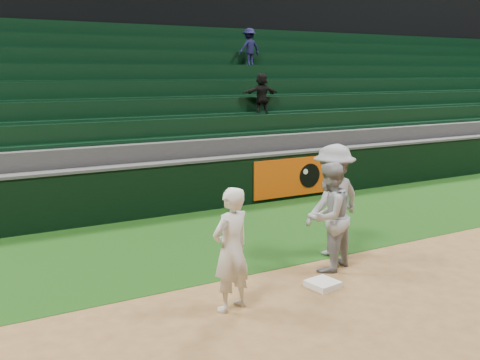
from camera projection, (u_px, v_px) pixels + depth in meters
name	position (u px, v px, depth m)	size (l,w,h in m)	color
ground	(321.00, 285.00, 8.41)	(70.00, 70.00, 0.00)	brown
foul_grass	(232.00, 235.00, 10.99)	(36.00, 4.20, 0.01)	#11340D
upper_deck	(69.00, 6.00, 22.21)	(40.00, 12.00, 12.00)	black
first_base	(323.00, 284.00, 8.32)	(0.43, 0.43, 0.10)	white
first_baseman	(231.00, 250.00, 7.39)	(0.64, 0.42, 1.76)	silver
baserunner	(329.00, 217.00, 8.91)	(0.90, 0.70, 1.84)	#969AA0
base_coach	(333.00, 200.00, 9.67)	(1.31, 0.75, 2.03)	#8F919B
field_wall	(190.00, 185.00, 12.76)	(36.00, 0.45, 1.25)	black
stadium_seating	(137.00, 127.00, 15.78)	(36.00, 5.95, 5.05)	#323235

